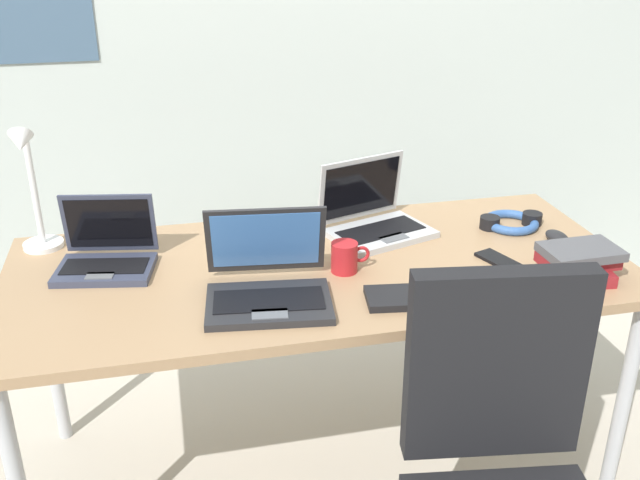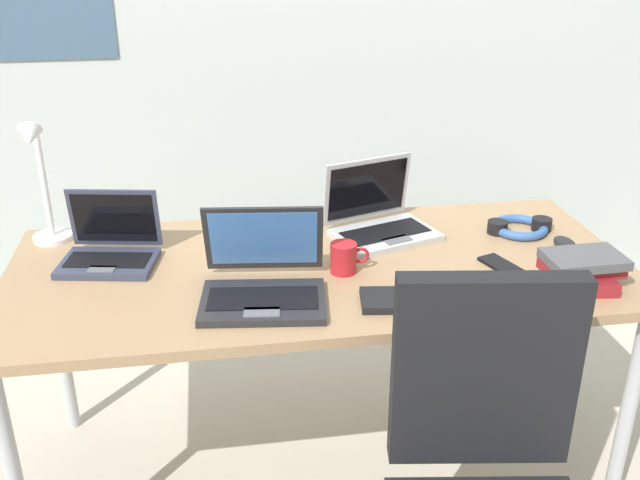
{
  "view_description": "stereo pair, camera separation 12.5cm",
  "coord_description": "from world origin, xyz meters",
  "px_view_note": "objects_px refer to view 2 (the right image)",
  "views": [
    {
      "loc": [
        -0.42,
        -1.84,
        1.67
      ],
      "look_at": [
        0.0,
        0.0,
        0.82
      ],
      "focal_mm": 40.5,
      "sensor_mm": 36.0,
      "label": 1
    },
    {
      "loc": [
        -0.29,
        -1.86,
        1.67
      ],
      "look_at": [
        0.0,
        0.0,
        0.82
      ],
      "focal_mm": 40.5,
      "sensor_mm": 36.0,
      "label": 2
    }
  ],
  "objects_px": {
    "coffee_mug": "(344,258)",
    "headphones": "(519,227)",
    "laptop_front_right": "(379,220)",
    "cell_phone": "(501,265)",
    "desk_lamp": "(41,184)",
    "book_stack": "(583,269)",
    "external_keyboard": "(424,300)",
    "laptop_center": "(263,281)",
    "laptop_near_mouse": "(110,249)",
    "computer_mouse": "(565,244)"
  },
  "relations": [
    {
      "from": "external_keyboard",
      "to": "computer_mouse",
      "type": "distance_m",
      "value": 0.58
    },
    {
      "from": "desk_lamp",
      "to": "external_keyboard",
      "type": "xyz_separation_m",
      "value": [
        1.03,
        -0.54,
        -0.19
      ]
    },
    {
      "from": "computer_mouse",
      "to": "book_stack",
      "type": "bearing_deg",
      "value": -110.84
    },
    {
      "from": "laptop_near_mouse",
      "to": "cell_phone",
      "type": "distance_m",
      "value": 1.14
    },
    {
      "from": "laptop_center",
      "to": "computer_mouse",
      "type": "distance_m",
      "value": 0.95
    },
    {
      "from": "computer_mouse",
      "to": "cell_phone",
      "type": "relative_size",
      "value": 0.71
    },
    {
      "from": "book_stack",
      "to": "coffee_mug",
      "type": "bearing_deg",
      "value": 163.66
    },
    {
      "from": "headphones",
      "to": "book_stack",
      "type": "relative_size",
      "value": 1.01
    },
    {
      "from": "desk_lamp",
      "to": "external_keyboard",
      "type": "distance_m",
      "value": 1.18
    },
    {
      "from": "laptop_center",
      "to": "cell_phone",
      "type": "relative_size",
      "value": 2.63
    },
    {
      "from": "laptop_front_right",
      "to": "headphones",
      "type": "xyz_separation_m",
      "value": [
        0.45,
        -0.05,
        -0.03
      ]
    },
    {
      "from": "desk_lamp",
      "to": "book_stack",
      "type": "distance_m",
      "value": 1.58
    },
    {
      "from": "laptop_near_mouse",
      "to": "book_stack",
      "type": "relative_size",
      "value": 1.41
    },
    {
      "from": "desk_lamp",
      "to": "laptop_center",
      "type": "height_order",
      "value": "desk_lamp"
    },
    {
      "from": "laptop_center",
      "to": "coffee_mug",
      "type": "bearing_deg",
      "value": 25.29
    },
    {
      "from": "desk_lamp",
      "to": "computer_mouse",
      "type": "xyz_separation_m",
      "value": [
        1.56,
        -0.28,
        -0.18
      ]
    },
    {
      "from": "desk_lamp",
      "to": "laptop_center",
      "type": "distance_m",
      "value": 0.78
    },
    {
      "from": "external_keyboard",
      "to": "headphones",
      "type": "xyz_separation_m",
      "value": [
        0.44,
        0.41,
        0.01
      ]
    },
    {
      "from": "laptop_center",
      "to": "external_keyboard",
      "type": "xyz_separation_m",
      "value": [
        0.41,
        -0.1,
        -0.04
      ]
    },
    {
      "from": "cell_phone",
      "to": "coffee_mug",
      "type": "relative_size",
      "value": 1.2
    },
    {
      "from": "laptop_front_right",
      "to": "headphones",
      "type": "distance_m",
      "value": 0.45
    },
    {
      "from": "laptop_front_right",
      "to": "external_keyboard",
      "type": "distance_m",
      "value": 0.46
    },
    {
      "from": "laptop_front_right",
      "to": "cell_phone",
      "type": "distance_m",
      "value": 0.41
    },
    {
      "from": "laptop_front_right",
      "to": "book_stack",
      "type": "relative_size",
      "value": 1.74
    },
    {
      "from": "coffee_mug",
      "to": "headphones",
      "type": "bearing_deg",
      "value": 17.68
    },
    {
      "from": "headphones",
      "to": "laptop_center",
      "type": "bearing_deg",
      "value": -160.09
    },
    {
      "from": "headphones",
      "to": "computer_mouse",
      "type": "bearing_deg",
      "value": -60.3
    },
    {
      "from": "external_keyboard",
      "to": "coffee_mug",
      "type": "height_order",
      "value": "coffee_mug"
    },
    {
      "from": "laptop_near_mouse",
      "to": "external_keyboard",
      "type": "height_order",
      "value": "laptop_near_mouse"
    },
    {
      "from": "laptop_center",
      "to": "laptop_near_mouse",
      "type": "height_order",
      "value": "laptop_center"
    },
    {
      "from": "laptop_front_right",
      "to": "book_stack",
      "type": "xyz_separation_m",
      "value": [
        0.47,
        -0.43,
        0.0
      ]
    },
    {
      "from": "laptop_front_right",
      "to": "cell_phone",
      "type": "bearing_deg",
      "value": -44.24
    },
    {
      "from": "external_keyboard",
      "to": "computer_mouse",
      "type": "relative_size",
      "value": 3.44
    },
    {
      "from": "laptop_front_right",
      "to": "cell_phone",
      "type": "relative_size",
      "value": 2.72
    },
    {
      "from": "laptop_front_right",
      "to": "external_keyboard",
      "type": "bearing_deg",
      "value": -88.54
    },
    {
      "from": "cell_phone",
      "to": "computer_mouse",
      "type": "bearing_deg",
      "value": 0.81
    },
    {
      "from": "cell_phone",
      "to": "coffee_mug",
      "type": "distance_m",
      "value": 0.46
    },
    {
      "from": "headphones",
      "to": "external_keyboard",
      "type": "bearing_deg",
      "value": -137.11
    },
    {
      "from": "cell_phone",
      "to": "book_stack",
      "type": "xyz_separation_m",
      "value": [
        0.17,
        -0.14,
        0.04
      ]
    },
    {
      "from": "desk_lamp",
      "to": "computer_mouse",
      "type": "bearing_deg",
      "value": -10.26
    },
    {
      "from": "laptop_near_mouse",
      "to": "headphones",
      "type": "relative_size",
      "value": 1.41
    },
    {
      "from": "cell_phone",
      "to": "headphones",
      "type": "bearing_deg",
      "value": 37.04
    },
    {
      "from": "cell_phone",
      "to": "book_stack",
      "type": "height_order",
      "value": "book_stack"
    },
    {
      "from": "cell_phone",
      "to": "headphones",
      "type": "height_order",
      "value": "headphones"
    },
    {
      "from": "laptop_near_mouse",
      "to": "external_keyboard",
      "type": "xyz_separation_m",
      "value": [
        0.84,
        -0.38,
        -0.03
      ]
    },
    {
      "from": "computer_mouse",
      "to": "book_stack",
      "type": "height_order",
      "value": "book_stack"
    },
    {
      "from": "laptop_near_mouse",
      "to": "book_stack",
      "type": "xyz_separation_m",
      "value": [
        1.29,
        -0.35,
        0.01
      ]
    },
    {
      "from": "desk_lamp",
      "to": "laptop_front_right",
      "type": "bearing_deg",
      "value": -4.62
    },
    {
      "from": "cell_phone",
      "to": "laptop_front_right",
      "type": "bearing_deg",
      "value": 116.35
    },
    {
      "from": "coffee_mug",
      "to": "computer_mouse",
      "type": "bearing_deg",
      "value": 3.98
    }
  ]
}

